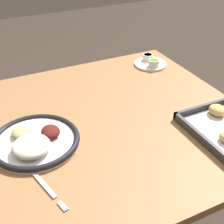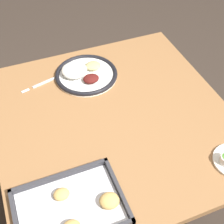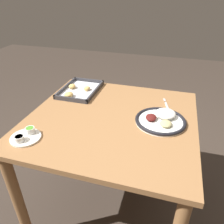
# 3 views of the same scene
# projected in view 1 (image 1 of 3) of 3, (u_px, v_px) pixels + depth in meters

# --- Properties ---
(dining_table) EXTENTS (0.94, 0.97, 0.78)m
(dining_table) POSITION_uv_depth(u_px,v_px,m) (111.00, 145.00, 1.19)
(dining_table) COLOR olive
(dining_table) RESTS_ON ground_plane
(dinner_plate) EXTENTS (0.29, 0.29, 0.05)m
(dinner_plate) POSITION_uv_depth(u_px,v_px,m) (35.00, 141.00, 0.99)
(dinner_plate) COLOR white
(dinner_plate) RESTS_ON dining_table
(fork) EXTENTS (0.22, 0.07, 0.00)m
(fork) POSITION_uv_depth(u_px,v_px,m) (42.00, 182.00, 0.86)
(fork) COLOR silver
(fork) RESTS_ON dining_table
(saucer_plate) EXTENTS (0.15, 0.15, 0.04)m
(saucer_plate) POSITION_uv_depth(u_px,v_px,m) (151.00, 62.00, 1.48)
(saucer_plate) COLOR white
(saucer_plate) RESTS_ON dining_table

